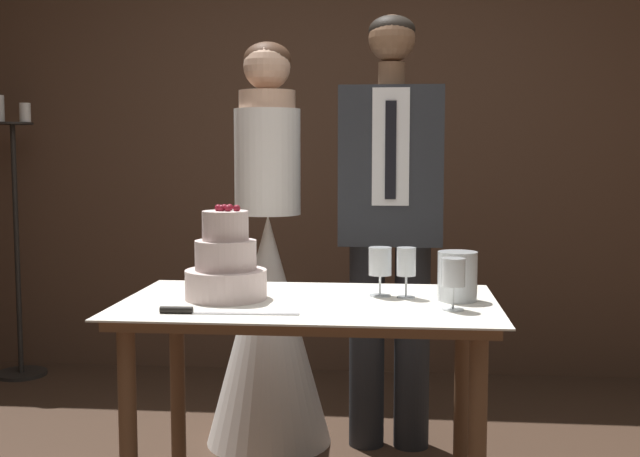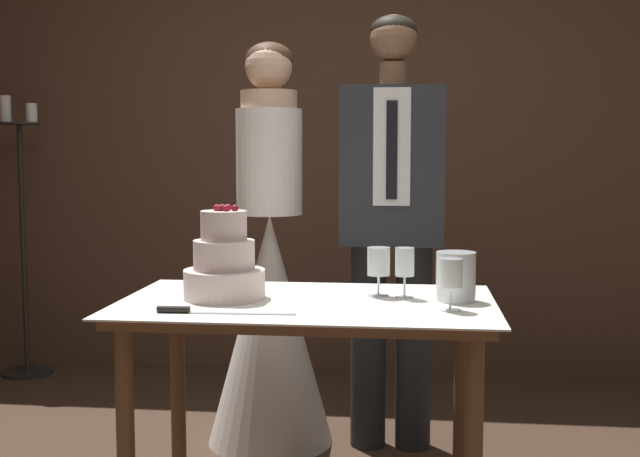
{
  "view_description": "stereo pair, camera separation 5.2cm",
  "coord_description": "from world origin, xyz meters",
  "px_view_note": "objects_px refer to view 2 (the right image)",
  "views": [
    {
      "loc": [
        0.33,
        -2.45,
        1.26
      ],
      "look_at": [
        0.05,
        0.53,
        0.97
      ],
      "focal_mm": 45.0,
      "sensor_mm": 36.0,
      "label": 1
    },
    {
      "loc": [
        0.39,
        -2.44,
        1.26
      ],
      "look_at": [
        0.05,
        0.53,
        0.97
      ],
      "focal_mm": 45.0,
      "sensor_mm": 36.0,
      "label": 2
    }
  ],
  "objects_px": {
    "wine_glass_near": "(405,265)",
    "bride": "(270,299)",
    "groom": "(392,212)",
    "hurricane_candle": "(456,278)",
    "cake_table": "(307,331)",
    "wine_glass_middle": "(379,263)",
    "candle_stand": "(23,249)",
    "wine_glass_far": "(451,274)",
    "cake_knife": "(199,311)",
    "tiered_cake": "(224,265)"
  },
  "relations": [
    {
      "from": "wine_glass_middle",
      "to": "bride",
      "type": "height_order",
      "value": "bride"
    },
    {
      "from": "wine_glass_far",
      "to": "candle_stand",
      "type": "xyz_separation_m",
      "value": [
        -2.28,
        1.77,
        -0.17
      ]
    },
    {
      "from": "tiered_cake",
      "to": "wine_glass_far",
      "type": "relative_size",
      "value": 1.95
    },
    {
      "from": "cake_knife",
      "to": "candle_stand",
      "type": "xyz_separation_m",
      "value": [
        -1.52,
        1.9,
        -0.06
      ]
    },
    {
      "from": "cake_knife",
      "to": "groom",
      "type": "relative_size",
      "value": 0.23
    },
    {
      "from": "wine_glass_far",
      "to": "groom",
      "type": "bearing_deg",
      "value": 102.96
    },
    {
      "from": "wine_glass_near",
      "to": "bride",
      "type": "xyz_separation_m",
      "value": [
        -0.58,
        0.68,
        -0.26
      ]
    },
    {
      "from": "candle_stand",
      "to": "cake_table",
      "type": "bearing_deg",
      "value": -42.27
    },
    {
      "from": "wine_glass_far",
      "to": "candle_stand",
      "type": "height_order",
      "value": "candle_stand"
    },
    {
      "from": "cake_table",
      "to": "wine_glass_near",
      "type": "bearing_deg",
      "value": 14.81
    },
    {
      "from": "wine_glass_near",
      "to": "bride",
      "type": "bearing_deg",
      "value": 130.31
    },
    {
      "from": "wine_glass_near",
      "to": "wine_glass_far",
      "type": "distance_m",
      "value": 0.24
    },
    {
      "from": "cake_knife",
      "to": "tiered_cake",
      "type": "bearing_deg",
      "value": 83.45
    },
    {
      "from": "tiered_cake",
      "to": "cake_knife",
      "type": "relative_size",
      "value": 0.74
    },
    {
      "from": "hurricane_candle",
      "to": "bride",
      "type": "xyz_separation_m",
      "value": [
        -0.75,
        0.72,
        -0.22
      ]
    },
    {
      "from": "wine_glass_middle",
      "to": "wine_glass_far",
      "type": "xyz_separation_m",
      "value": [
        0.23,
        -0.22,
        -0.0
      ]
    },
    {
      "from": "wine_glass_near",
      "to": "groom",
      "type": "xyz_separation_m",
      "value": [
        -0.06,
        0.68,
        0.12
      ]
    },
    {
      "from": "tiered_cake",
      "to": "hurricane_candle",
      "type": "xyz_separation_m",
      "value": [
        0.77,
        0.04,
        -0.04
      ]
    },
    {
      "from": "cake_knife",
      "to": "wine_glass_far",
      "type": "height_order",
      "value": "wine_glass_far"
    },
    {
      "from": "cake_table",
      "to": "cake_knife",
      "type": "distance_m",
      "value": 0.4
    },
    {
      "from": "cake_table",
      "to": "hurricane_candle",
      "type": "relative_size",
      "value": 7.58
    },
    {
      "from": "wine_glass_near",
      "to": "wine_glass_far",
      "type": "height_order",
      "value": "wine_glass_near"
    },
    {
      "from": "hurricane_candle",
      "to": "bride",
      "type": "relative_size",
      "value": 0.09
    },
    {
      "from": "cake_table",
      "to": "cake_knife",
      "type": "bearing_deg",
      "value": -140.77
    },
    {
      "from": "cake_knife",
      "to": "bride",
      "type": "bearing_deg",
      "value": 85.73
    },
    {
      "from": "bride",
      "to": "candle_stand",
      "type": "xyz_separation_m",
      "value": [
        -1.56,
        0.89,
        0.09
      ]
    },
    {
      "from": "wine_glass_near",
      "to": "tiered_cake",
      "type": "bearing_deg",
      "value": -172.67
    },
    {
      "from": "cake_knife",
      "to": "wine_glass_near",
      "type": "height_order",
      "value": "wine_glass_near"
    },
    {
      "from": "wine_glass_near",
      "to": "candle_stand",
      "type": "xyz_separation_m",
      "value": [
        -2.14,
        1.57,
        -0.17
      ]
    },
    {
      "from": "groom",
      "to": "candle_stand",
      "type": "distance_m",
      "value": 2.28
    },
    {
      "from": "wine_glass_middle",
      "to": "candle_stand",
      "type": "distance_m",
      "value": 2.58
    },
    {
      "from": "tiered_cake",
      "to": "candle_stand",
      "type": "height_order",
      "value": "candle_stand"
    },
    {
      "from": "wine_glass_middle",
      "to": "bride",
      "type": "bearing_deg",
      "value": 126.58
    },
    {
      "from": "groom",
      "to": "wine_glass_near",
      "type": "bearing_deg",
      "value": -85.0
    },
    {
      "from": "hurricane_candle",
      "to": "candle_stand",
      "type": "relative_size",
      "value": 0.1
    },
    {
      "from": "hurricane_candle",
      "to": "tiered_cake",
      "type": "bearing_deg",
      "value": -176.78
    },
    {
      "from": "cake_knife",
      "to": "hurricane_candle",
      "type": "bearing_deg",
      "value": 18.51
    },
    {
      "from": "wine_glass_far",
      "to": "bride",
      "type": "bearing_deg",
      "value": 129.39
    },
    {
      "from": "cake_knife",
      "to": "wine_glass_far",
      "type": "xyz_separation_m",
      "value": [
        0.76,
        0.13,
        0.11
      ]
    },
    {
      "from": "wine_glass_far",
      "to": "candle_stand",
      "type": "relative_size",
      "value": 0.1
    },
    {
      "from": "bride",
      "to": "candle_stand",
      "type": "relative_size",
      "value": 1.1
    },
    {
      "from": "wine_glass_far",
      "to": "bride",
      "type": "relative_size",
      "value": 0.09
    },
    {
      "from": "cake_knife",
      "to": "cake_table",
      "type": "bearing_deg",
      "value": 37.19
    },
    {
      "from": "cake_table",
      "to": "wine_glass_middle",
      "type": "distance_m",
      "value": 0.34
    },
    {
      "from": "wine_glass_near",
      "to": "wine_glass_far",
      "type": "bearing_deg",
      "value": -54.01
    },
    {
      "from": "wine_glass_far",
      "to": "candle_stand",
      "type": "distance_m",
      "value": 2.89
    },
    {
      "from": "wine_glass_near",
      "to": "hurricane_candle",
      "type": "height_order",
      "value": "wine_glass_near"
    },
    {
      "from": "wine_glass_far",
      "to": "groom",
      "type": "xyz_separation_m",
      "value": [
        -0.2,
        0.88,
        0.12
      ]
    },
    {
      "from": "cake_table",
      "to": "bride",
      "type": "relative_size",
      "value": 0.72
    },
    {
      "from": "wine_glass_near",
      "to": "cake_table",
      "type": "bearing_deg",
      "value": -165.19
    }
  ]
}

